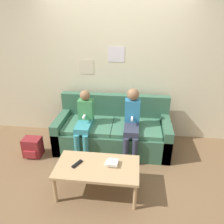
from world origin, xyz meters
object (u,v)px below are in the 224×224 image
(couch, at_px, (113,132))
(person_left, at_px, (84,120))
(coffee_table, at_px, (97,169))
(tv_remote, at_px, (77,164))
(person_right, at_px, (132,120))
(backpack, at_px, (33,147))

(couch, distance_m, person_left, 0.58)
(coffee_table, bearing_deg, tv_remote, -179.72)
(couch, relative_size, coffee_table, 1.79)
(person_right, xyz_separation_m, tv_remote, (-0.66, -0.90, -0.21))
(coffee_table, distance_m, tv_remote, 0.27)
(person_right, height_order, tv_remote, person_right)
(person_right, distance_m, tv_remote, 1.14)
(couch, distance_m, backpack, 1.37)
(person_right, distance_m, backpack, 1.70)
(person_left, distance_m, tv_remote, 0.91)
(couch, xyz_separation_m, backpack, (-1.29, -0.44, -0.13))
(couch, bearing_deg, backpack, -161.10)
(person_left, xyz_separation_m, backpack, (-0.84, -0.24, -0.43))
(coffee_table, bearing_deg, backpack, 151.78)
(coffee_table, height_order, tv_remote, tv_remote)
(person_right, relative_size, tv_remote, 6.60)
(tv_remote, bearing_deg, coffee_table, 27.51)
(person_right, xyz_separation_m, backpack, (-1.61, -0.25, -0.48))
(tv_remote, bearing_deg, person_right, 80.76)
(backpack, bearing_deg, person_right, 8.81)
(couch, relative_size, person_right, 1.71)
(coffee_table, relative_size, tv_remote, 6.32)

